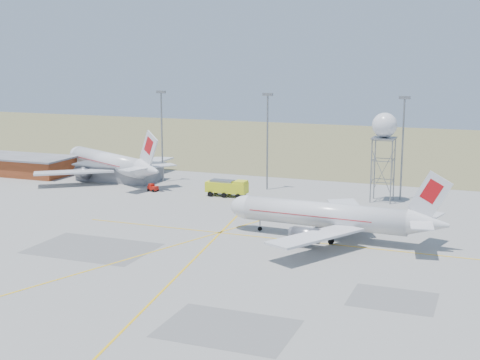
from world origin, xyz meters
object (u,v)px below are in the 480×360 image
at_px(radar_tower, 384,152).
at_px(airliner_main, 328,216).
at_px(fire_truck, 228,189).
at_px(baggage_tug, 153,188).
at_px(airliner_far, 110,163).

bearing_deg(radar_tower, airliner_main, -96.46).
height_order(fire_truck, baggage_tug, fire_truck).
height_order(airliner_main, radar_tower, radar_tower).
height_order(radar_tower, fire_truck, radar_tower).
xyz_separation_m(airliner_main, baggage_tug, (-43.24, 22.49, -3.07)).
xyz_separation_m(airliner_far, radar_tower, (62.30, -0.85, 5.86)).
height_order(radar_tower, baggage_tug, radar_tower).
distance_m(airliner_far, baggage_tug, 18.10).
bearing_deg(radar_tower, baggage_tug, -170.75).
relative_size(radar_tower, baggage_tug, 7.57).
height_order(airliner_far, fire_truck, airliner_far).
bearing_deg(radar_tower, airliner_far, 179.22).
bearing_deg(airliner_main, radar_tower, -93.40).
xyz_separation_m(radar_tower, fire_truck, (-29.92, -6.66, -8.14)).
xyz_separation_m(airliner_main, fire_truck, (-26.51, 23.42, -2.02)).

